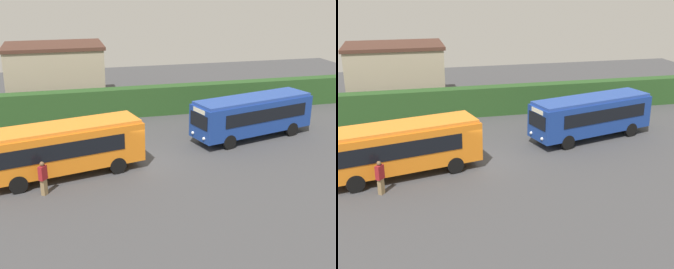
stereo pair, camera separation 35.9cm
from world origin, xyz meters
TOP-DOWN VIEW (x-y plane):
  - ground_plane at (0.00, 0.00)m, footprint 64.00×64.00m
  - bus_orange at (-5.01, -0.84)m, footprint 9.50×4.52m
  - bus_blue at (8.24, 2.67)m, footprint 9.36×4.74m
  - person_left at (-6.18, -3.15)m, footprint 0.49×0.53m
  - person_center at (5.27, 5.94)m, footprint 0.45×0.36m
  - hedge_row at (0.00, 10.12)m, footprint 44.00×1.32m
  - depot_building at (-5.13, 16.32)m, footprint 8.73×6.10m

SIDE VIEW (x-z plane):
  - ground_plane at x=0.00m, z-range 0.00..0.00m
  - person_center at x=5.27m, z-range 0.05..1.72m
  - person_left at x=-6.18m, z-range 0.06..1.95m
  - hedge_row at x=0.00m, z-range 0.00..2.39m
  - bus_blue at x=8.24m, z-range 0.24..3.25m
  - bus_orange at x=-5.01m, z-range 0.24..3.31m
  - depot_building at x=-5.13m, z-range 0.01..5.33m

